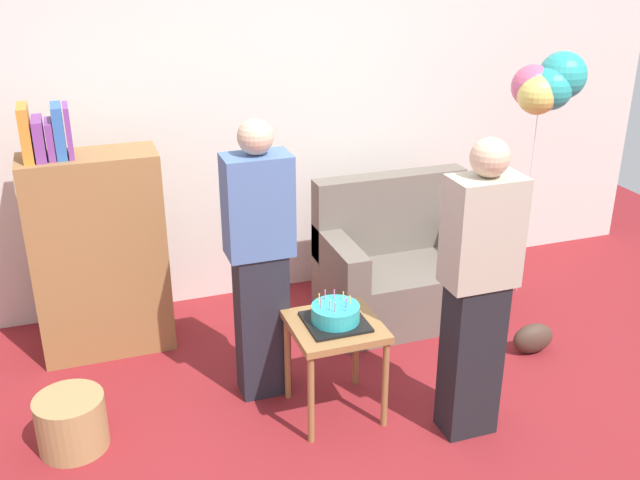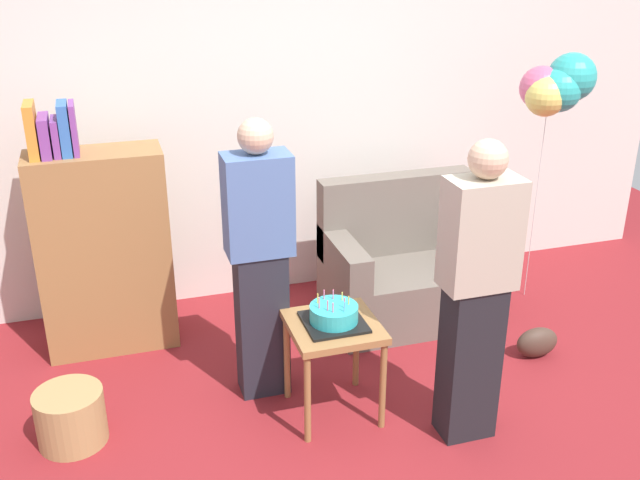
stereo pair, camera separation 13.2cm
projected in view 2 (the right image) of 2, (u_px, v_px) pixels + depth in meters
name	position (u px, v px, depth m)	size (l,w,h in m)	color
ground_plane	(392.00, 447.00, 3.87)	(8.00, 8.00, 0.00)	maroon
wall_back	(288.00, 108.00, 5.14)	(6.00, 0.10, 2.70)	silver
couch	(405.00, 270.00, 5.07)	(1.10, 0.70, 0.96)	#6B6056
bookshelf	(103.00, 248.00, 4.57)	(0.80, 0.36, 1.61)	olive
side_table	(334.00, 337.00, 3.97)	(0.48, 0.48, 0.57)	olive
birthday_cake	(334.00, 315.00, 3.91)	(0.32, 0.32, 0.17)	black
person_blowing_candles	(260.00, 260.00, 4.04)	(0.36, 0.22, 1.63)	#23232D
person_holding_cake	(475.00, 294.00, 3.67)	(0.36, 0.22, 1.63)	black
wicker_basket	(71.00, 417.00, 3.86)	(0.36, 0.36, 0.30)	#A88451
handbag	(537.00, 342.00, 4.65)	(0.28, 0.14, 0.20)	#473328
balloon_bunch	(556.00, 87.00, 4.79)	(0.48, 0.37, 1.78)	silver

